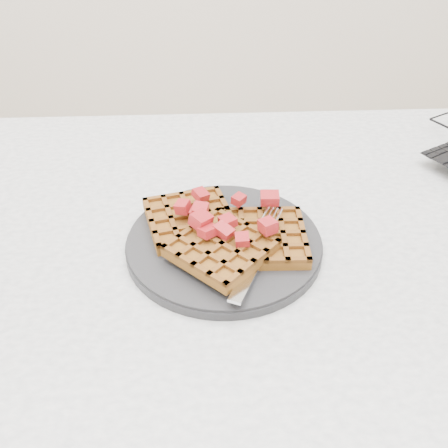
# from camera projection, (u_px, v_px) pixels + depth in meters

# --- Properties ---
(table) EXTENTS (1.20, 0.80, 0.75)m
(table) POSITION_uv_depth(u_px,v_px,m) (283.00, 294.00, 0.76)
(table) COLOR silver
(table) RESTS_ON ground
(plate) EXTENTS (0.26, 0.26, 0.02)m
(plate) POSITION_uv_depth(u_px,v_px,m) (224.00, 243.00, 0.67)
(plate) COLOR black
(plate) RESTS_ON table
(waffles) EXTENTS (0.22, 0.22, 0.03)m
(waffles) POSITION_uv_depth(u_px,v_px,m) (224.00, 233.00, 0.65)
(waffles) COLOR brown
(waffles) RESTS_ON plate
(strawberry_pile) EXTENTS (0.15, 0.15, 0.02)m
(strawberry_pile) POSITION_uv_depth(u_px,v_px,m) (224.00, 215.00, 0.64)
(strawberry_pile) COLOR maroon
(strawberry_pile) RESTS_ON waffles
(fork) EXTENTS (0.09, 0.18, 0.02)m
(fork) POSITION_uv_depth(u_px,v_px,m) (259.00, 252.00, 0.63)
(fork) COLOR silver
(fork) RESTS_ON plate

